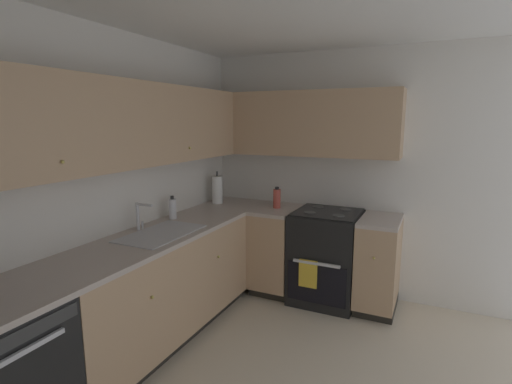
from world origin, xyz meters
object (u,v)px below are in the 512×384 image
(oven_range, at_px, (326,256))
(paper_towel_roll, at_px, (217,190))
(soap_bottle, at_px, (173,209))
(oil_bottle, at_px, (277,198))

(oven_range, relative_size, paper_towel_roll, 2.94)
(soap_bottle, xyz_separation_m, paper_towel_roll, (0.75, -0.02, 0.05))
(oven_range, relative_size, soap_bottle, 4.93)
(soap_bottle, relative_size, oil_bottle, 0.97)
(soap_bottle, height_order, paper_towel_roll, paper_towel_roll)
(oil_bottle, bearing_deg, oven_range, -87.97)
(paper_towel_roll, distance_m, oil_bottle, 0.66)
(paper_towel_roll, bearing_deg, oil_bottle, -85.03)
(paper_towel_roll, xyz_separation_m, oil_bottle, (0.06, -0.66, -0.05))
(soap_bottle, height_order, oil_bottle, oil_bottle)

